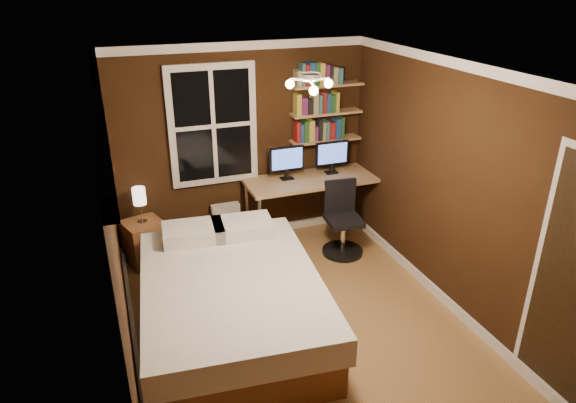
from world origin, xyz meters
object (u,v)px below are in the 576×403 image
object	(u,v)px
nightstand	(145,242)
bedside_lamp	(140,205)
monitor_right	(332,157)
office_chair	(342,227)
bed	(232,301)
desk	(315,182)
radiator	(226,224)
monitor_left	(287,163)
desk_lamp	(379,158)

from	to	relation	value
nightstand	bedside_lamp	bearing A→B (deg)	0.00
monitor_right	office_chair	bearing A→B (deg)	-99.09
bed	office_chair	size ratio (longest dim) A/B	2.62
desk	monitor_right	size ratio (longest dim) A/B	3.99
bed	monitor_right	distance (m)	2.50
bed	nightstand	size ratio (longest dim) A/B	4.53
monitor_right	bed	bearing A→B (deg)	-137.51
nightstand	office_chair	bearing A→B (deg)	-32.42
office_chair	bedside_lamp	bearing A→B (deg)	172.32
bed	radiator	bearing A→B (deg)	83.39
bed	monitor_left	size ratio (longest dim) A/B	5.41
bedside_lamp	monitor_right	xyz separation A→B (m)	(2.41, -0.01, 0.30)
desk_lamp	office_chair	world-z (taller)	desk_lamp
desk	desk_lamp	size ratio (longest dim) A/B	4.02
monitor_right	bedside_lamp	bearing A→B (deg)	179.68
monitor_left	desk_lamp	world-z (taller)	desk_lamp
nightstand	monitor_left	bearing A→B (deg)	-18.74
radiator	monitor_left	size ratio (longest dim) A/B	1.21
monitor_right	office_chair	xyz separation A→B (m)	(-0.09, -0.57, -0.71)
desk	office_chair	world-z (taller)	office_chair
nightstand	desk_lamp	bearing A→B (deg)	-23.20
bedside_lamp	monitor_left	xyz separation A→B (m)	(1.80, -0.01, 0.30)
monitor_right	desk_lamp	distance (m)	0.60
bed	monitor_left	distance (m)	2.11
monitor_right	radiator	bearing A→B (deg)	173.37
bed	desk	bearing A→B (deg)	50.96
bed	monitor_left	bearing A→B (deg)	59.96
monitor_left	desk_lamp	size ratio (longest dim) A/B	1.01
bed	desk	world-z (taller)	desk
nightstand	bedside_lamp	world-z (taller)	bedside_lamp
radiator	monitor_right	distance (m)	1.60
monitor_right	desk_lamp	world-z (taller)	desk_lamp
desk	office_chair	distance (m)	0.68
bedside_lamp	monitor_right	world-z (taller)	monitor_right
nightstand	desk	world-z (taller)	desk
desk	office_chair	bearing A→B (deg)	-69.99
bed	radiator	distance (m)	1.81
radiator	office_chair	distance (m)	1.49
bedside_lamp	office_chair	world-z (taller)	bedside_lamp
radiator	bedside_lamp	bearing A→B (deg)	-171.85
bed	bedside_lamp	size ratio (longest dim) A/B	5.52
bedside_lamp	monitor_left	world-z (taller)	monitor_left
office_chair	nightstand	bearing A→B (deg)	172.32
nightstand	office_chair	size ratio (longest dim) A/B	0.58
desk	monitor_right	xyz separation A→B (m)	(0.27, 0.09, 0.27)
bedside_lamp	nightstand	bearing A→B (deg)	0.00
nightstand	desk	xyz separation A→B (m)	(2.15, -0.10, 0.52)
bed	desk	size ratio (longest dim) A/B	1.36
desk	monitor_right	world-z (taller)	monitor_right
nightstand	desk	size ratio (longest dim) A/B	0.30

